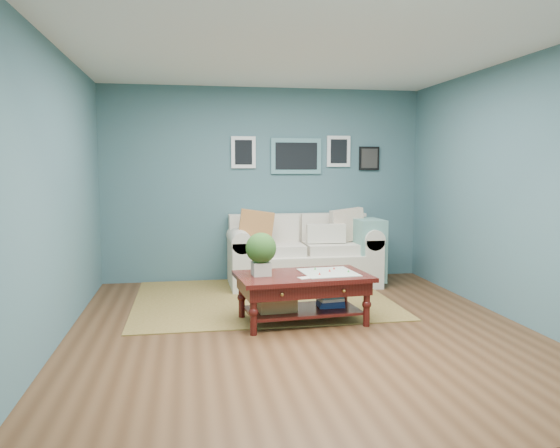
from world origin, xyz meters
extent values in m
plane|color=brown|center=(0.00, 0.00, 0.00)|extent=(5.00, 5.00, 0.00)
plane|color=white|center=(0.00, 0.00, 2.70)|extent=(5.00, 5.00, 0.00)
cube|color=#446570|center=(0.00, 2.50, 1.35)|extent=(4.50, 0.02, 2.70)
cube|color=#446570|center=(0.00, -2.50, 1.35)|extent=(4.50, 0.02, 2.70)
cube|color=#446570|center=(-2.25, 0.00, 1.35)|extent=(0.02, 5.00, 2.70)
cube|color=#446570|center=(2.25, 0.00, 1.35)|extent=(0.02, 5.00, 2.70)
cube|color=#568D91|center=(0.45, 2.48, 1.75)|extent=(0.72, 0.03, 0.50)
cube|color=black|center=(0.45, 2.46, 1.75)|extent=(0.60, 0.01, 0.38)
cube|color=white|center=(-0.30, 2.48, 1.80)|extent=(0.34, 0.03, 0.44)
cube|color=white|center=(1.07, 2.48, 1.82)|extent=(0.34, 0.03, 0.44)
cube|color=black|center=(1.53, 2.48, 1.72)|extent=(0.30, 0.03, 0.34)
cube|color=brown|center=(-0.21, 1.25, 0.01)|extent=(3.02, 2.41, 0.01)
cube|color=beige|center=(0.45, 1.99, 0.22)|extent=(1.48, 0.92, 0.44)
cube|color=beige|center=(0.45, 2.34, 0.69)|extent=(1.94, 0.23, 0.50)
cube|color=beige|center=(-0.41, 1.99, 0.32)|extent=(0.25, 0.92, 0.65)
cube|color=beige|center=(1.32, 1.99, 0.32)|extent=(0.25, 0.92, 0.65)
cylinder|color=beige|center=(-0.41, 1.99, 0.65)|extent=(0.27, 0.92, 0.27)
cylinder|color=beige|center=(1.32, 1.99, 0.65)|extent=(0.27, 0.92, 0.27)
cube|color=beige|center=(0.05, 1.93, 0.51)|extent=(0.75, 0.58, 0.14)
cube|color=beige|center=(0.85, 1.93, 0.51)|extent=(0.75, 0.58, 0.14)
cube|color=beige|center=(0.05, 2.22, 0.76)|extent=(0.75, 0.13, 0.38)
cube|color=beige|center=(0.85, 2.22, 0.76)|extent=(0.75, 0.13, 0.38)
cube|color=#BF662E|center=(-0.20, 1.94, 0.80)|extent=(0.50, 0.18, 0.50)
cube|color=beige|center=(1.08, 2.01, 0.80)|extent=(0.49, 0.19, 0.48)
cube|color=beige|center=(0.74, 1.89, 0.71)|extent=(0.52, 0.13, 0.25)
cube|color=#6BA194|center=(1.32, 1.86, 0.48)|extent=(0.35, 0.57, 0.84)
cube|color=#380C0A|center=(0.07, 0.23, 0.48)|extent=(1.40, 0.89, 0.04)
cube|color=#380C0A|center=(0.07, 0.23, 0.39)|extent=(1.31, 0.80, 0.13)
cube|color=#380C0A|center=(0.07, 0.23, 0.13)|extent=(1.19, 0.68, 0.03)
sphere|color=gold|center=(-0.21, -0.16, 0.39)|extent=(0.03, 0.03, 0.03)
sphere|color=gold|center=(0.41, -0.10, 0.39)|extent=(0.03, 0.03, 0.03)
cylinder|color=#380C0A|center=(-0.48, -0.12, 0.23)|extent=(0.07, 0.07, 0.46)
cylinder|color=#380C0A|center=(0.68, -0.02, 0.23)|extent=(0.07, 0.07, 0.46)
cylinder|color=#380C0A|center=(-0.53, 0.48, 0.23)|extent=(0.07, 0.07, 0.46)
cylinder|color=#380C0A|center=(0.62, 0.58, 0.23)|extent=(0.07, 0.07, 0.46)
cube|color=beige|center=(-0.36, 0.25, 0.57)|extent=(0.19, 0.19, 0.13)
sphere|color=#1B4615|center=(-0.36, 0.25, 0.78)|extent=(0.31, 0.31, 0.31)
cube|color=beige|center=(0.35, 0.25, 0.51)|extent=(0.58, 0.58, 0.01)
cube|color=#9D814C|center=(-0.21, 0.21, 0.25)|extent=(0.40, 0.30, 0.22)
cube|color=#24428F|center=(0.38, 0.28, 0.20)|extent=(0.28, 0.22, 0.13)
camera|label=1|loc=(-1.09, -5.16, 1.60)|focal=35.00mm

